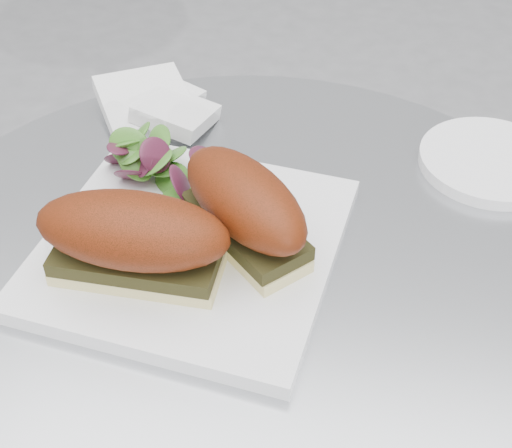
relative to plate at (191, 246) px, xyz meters
The scene contains 7 objects.
table 0.26m from the plate, 23.29° to the right, with size 0.70×0.70×0.73m.
plate is the anchor object (origin of this frame).
sandwich_left 0.08m from the plate, 126.64° to the right, with size 0.17×0.08×0.08m.
sandwich_right 0.07m from the plate, ahead, with size 0.16×0.16×0.08m.
salad 0.10m from the plate, 121.99° to the left, with size 0.10×0.10×0.05m, color #477C28, non-canonical shape.
napkin 0.22m from the plate, 110.30° to the left, with size 0.13×0.13×0.02m, color white, non-canonical shape.
saucer 0.34m from the plate, 30.58° to the left, with size 0.15×0.15×0.01m, color white.
Camera 1 is at (0.07, -0.44, 1.19)m, focal length 50.00 mm.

